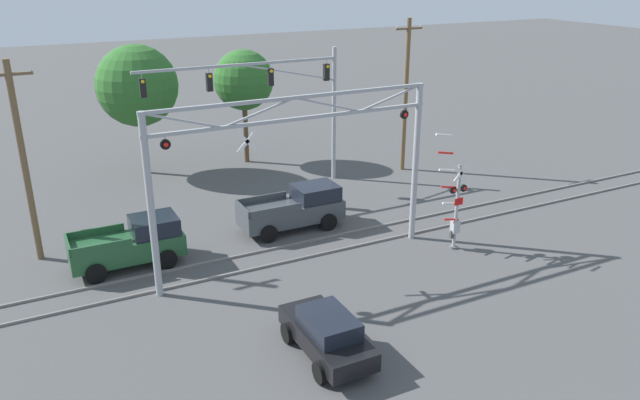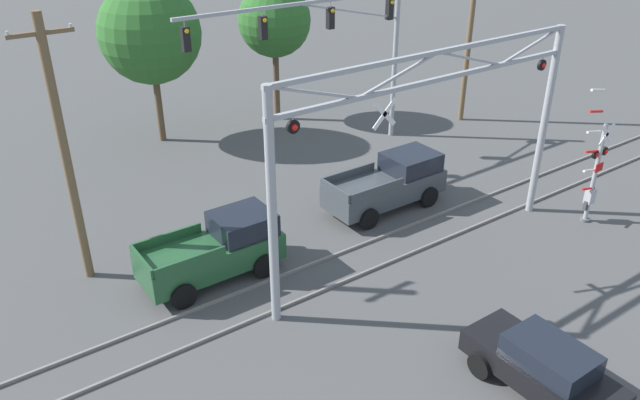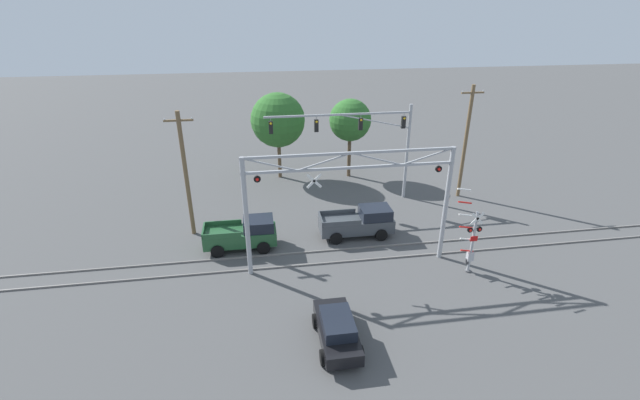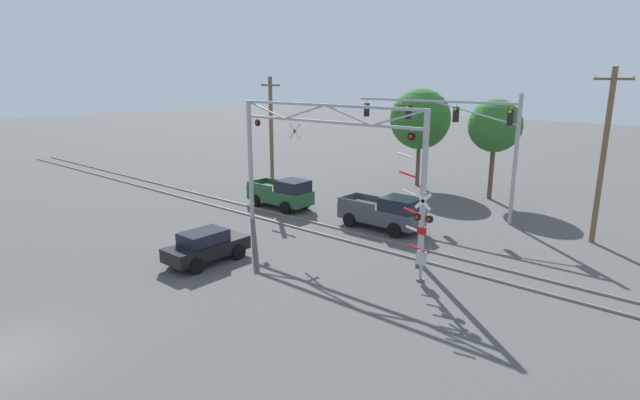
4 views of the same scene
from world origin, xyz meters
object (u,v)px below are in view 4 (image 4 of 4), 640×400
object	(u,v)px
pickup_truck_following	(282,193)
sedan_waiting	(206,246)
crossing_signal_mast	(420,236)
crossing_gantry	(325,153)
pickup_truck_lead	(384,212)
utility_pole_left	(271,135)
traffic_signal_span	(468,130)
utility_pole_right	(603,155)
background_tree_far_left_verge	(420,119)
background_tree_beyond_span	(495,126)

from	to	relation	value
pickup_truck_following	sedan_waiting	size ratio (longest dim) A/B	1.14
pickup_truck_following	crossing_signal_mast	bearing A→B (deg)	-20.24
crossing_gantry	pickup_truck_following	world-z (taller)	crossing_gantry
pickup_truck_lead	utility_pole_left	size ratio (longest dim) A/B	0.58
traffic_signal_span	sedan_waiting	size ratio (longest dim) A/B	2.78
pickup_truck_lead	utility_pole_right	distance (m)	11.60
utility_pole_left	background_tree_far_left_verge	bearing A→B (deg)	55.80
utility_pole_right	background_tree_far_left_verge	bearing A→B (deg)	155.53
utility_pole_right	background_tree_beyond_span	bearing A→B (deg)	144.01
traffic_signal_span	pickup_truck_following	size ratio (longest dim) A/B	2.43
crossing_signal_mast	sedan_waiting	bearing A→B (deg)	-152.08
pickup_truck_lead	utility_pole_right	size ratio (longest dim) A/B	0.55
crossing_signal_mast	utility_pole_right	size ratio (longest dim) A/B	0.61
traffic_signal_span	pickup_truck_following	world-z (taller)	traffic_signal_span
crossing_signal_mast	pickup_truck_following	distance (m)	13.91
traffic_signal_span	pickup_truck_lead	size ratio (longest dim) A/B	2.26
utility_pole_right	sedan_waiting	bearing A→B (deg)	-130.89
traffic_signal_span	pickup_truck_following	bearing A→B (deg)	-147.79
pickup_truck_following	background_tree_beyond_span	bearing A→B (deg)	50.81
pickup_truck_following	traffic_signal_span	bearing A→B (deg)	32.21
sedan_waiting	background_tree_beyond_span	distance (m)	22.04
crossing_signal_mast	background_tree_beyond_span	size ratio (longest dim) A/B	0.77
utility_pole_left	pickup_truck_lead	bearing A→B (deg)	-10.12
crossing_signal_mast	utility_pole_left	size ratio (longest dim) A/B	0.64
crossing_gantry	utility_pole_right	bearing A→B (deg)	37.94
sedan_waiting	background_tree_beyond_span	world-z (taller)	background_tree_beyond_span
pickup_truck_lead	background_tree_far_left_verge	xyz separation A→B (m)	(-4.63, 11.79, 4.28)
pickup_truck_lead	background_tree_far_left_verge	world-z (taller)	background_tree_far_left_verge
utility_pole_right	background_tree_far_left_verge	world-z (taller)	utility_pole_right
crossing_signal_mast	pickup_truck_lead	world-z (taller)	crossing_signal_mast
crossing_gantry	crossing_signal_mast	xyz separation A→B (m)	(6.82, -1.79, -2.69)
crossing_signal_mast	background_tree_far_left_verge	bearing A→B (deg)	120.09
pickup_truck_lead	pickup_truck_following	xyz separation A→B (m)	(-7.77, -0.46, -0.00)
crossing_gantry	traffic_signal_span	size ratio (longest dim) A/B	1.07
sedan_waiting	traffic_signal_span	bearing A→B (deg)	70.44
pickup_truck_following	utility_pole_right	size ratio (longest dim) A/B	0.51
pickup_truck_following	background_tree_far_left_verge	world-z (taller)	background_tree_far_left_verge
crossing_gantry	pickup_truck_lead	xyz separation A→B (m)	(1.57, 3.47, -3.66)
crossing_signal_mast	sedan_waiting	world-z (taller)	crossing_signal_mast
crossing_gantry	background_tree_beyond_span	distance (m)	14.93
pickup_truck_following	background_tree_beyond_span	distance (m)	15.49
utility_pole_right	crossing_signal_mast	bearing A→B (deg)	-112.71
pickup_truck_lead	utility_pole_right	xyz separation A→B (m)	(9.66, 5.28, 3.65)
sedan_waiting	background_tree_far_left_verge	size ratio (longest dim) A/B	0.53
pickup_truck_following	utility_pole_left	size ratio (longest dim) A/B	0.54
sedan_waiting	utility_pole_left	world-z (taller)	utility_pole_left
crossing_gantry	sedan_waiting	size ratio (longest dim) A/B	2.97
traffic_signal_span	utility_pole_left	xyz separation A→B (m)	(-13.36, -3.74, -0.97)
pickup_truck_lead	utility_pole_right	bearing A→B (deg)	28.67
pickup_truck_following	background_tree_far_left_verge	bearing A→B (deg)	75.62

